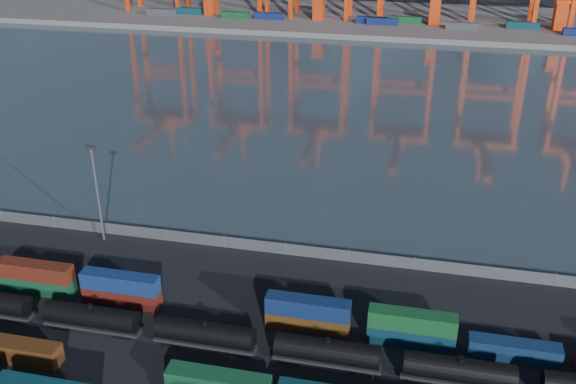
# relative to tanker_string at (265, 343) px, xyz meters

# --- Properties ---
(ground) EXTENTS (700.00, 700.00, 0.00)m
(ground) POSITION_rel_tanker_string_xyz_m (-2.76, -4.25, -2.04)
(ground) COLOR black
(ground) RESTS_ON ground
(harbor_water) EXTENTS (700.00, 700.00, 0.00)m
(harbor_water) POSITION_rel_tanker_string_xyz_m (-2.76, 100.75, -2.03)
(harbor_water) COLOR #2F3D44
(harbor_water) RESTS_ON ground
(far_quay) EXTENTS (700.00, 70.00, 2.00)m
(far_quay) POSITION_rel_tanker_string_xyz_m (-2.76, 205.75, -1.04)
(far_quay) COLOR #514F4C
(far_quay) RESTS_ON ground
(container_row_north) EXTENTS (140.67, 2.24, 4.78)m
(container_row_north) POSITION_rel_tanker_string_xyz_m (-4.75, 6.31, -0.04)
(container_row_north) COLOR navy
(container_row_north) RESTS_ON ground
(tanker_string) EXTENTS (90.72, 2.84, 4.06)m
(tanker_string) POSITION_rel_tanker_string_xyz_m (0.00, 0.00, 0.00)
(tanker_string) COLOR black
(tanker_string) RESTS_ON ground
(waterfront_fence) EXTENTS (160.12, 0.12, 2.20)m
(waterfront_fence) POSITION_rel_tanker_string_xyz_m (-2.76, 23.75, -1.03)
(waterfront_fence) COLOR #595B5E
(waterfront_fence) RESTS_ON ground
(yard_light_mast) EXTENTS (1.60, 0.40, 16.60)m
(yard_light_mast) POSITION_rel_tanker_string_xyz_m (-32.76, 21.75, 7.26)
(yard_light_mast) COLOR slate
(yard_light_mast) RESTS_ON ground
(quay_containers) EXTENTS (172.58, 10.99, 2.60)m
(quay_containers) POSITION_rel_tanker_string_xyz_m (-13.75, 191.21, 1.26)
(quay_containers) COLOR navy
(quay_containers) RESTS_ON far_quay
(straddle_carriers) EXTENTS (140.00, 7.00, 11.10)m
(straddle_carriers) POSITION_rel_tanker_string_xyz_m (-5.26, 195.75, 5.78)
(straddle_carriers) COLOR red
(straddle_carriers) RESTS_ON far_quay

